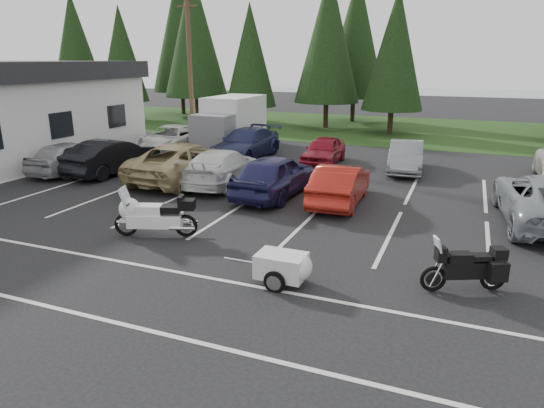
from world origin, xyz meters
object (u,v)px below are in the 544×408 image
(car_near_2, at_px, (186,162))
(car_far_2, at_px, (324,150))
(car_near_1, at_px, (113,156))
(car_near_4, at_px, (275,175))
(car_near_3, at_px, (222,167))
(car_far_1, at_px, (246,144))
(car_near_0, at_px, (70,156))
(touring_motorcycle, at_px, (155,212))
(car_near_5, at_px, (340,184))
(utility_pole, at_px, (190,65))
(cargo_trailer, at_px, (281,269))
(adventure_motorcycle, at_px, (465,264))
(car_far_3, at_px, (406,157))
(box_truck, at_px, (227,123))
(car_far_0, at_px, (171,139))

(car_near_2, distance_m, car_far_2, 7.12)
(car_near_1, bearing_deg, car_near_4, -179.84)
(car_near_3, relative_size, car_far_1, 0.96)
(car_near_0, xyz_separation_m, car_near_2, (5.74, 0.64, 0.08))
(car_near_1, xyz_separation_m, touring_motorcycle, (6.57, -6.18, -0.03))
(car_near_3, relative_size, touring_motorcycle, 1.85)
(car_near_5, xyz_separation_m, car_far_2, (-2.45, 6.38, -0.04))
(car_near_0, relative_size, touring_motorcycle, 1.60)
(car_near_5, bearing_deg, utility_pole, -39.33)
(car_near_3, bearing_deg, cargo_trailer, 120.72)
(car_near_1, relative_size, car_near_3, 0.94)
(adventure_motorcycle, bearing_deg, utility_pole, 113.04)
(car_near_0, distance_m, car_far_1, 8.54)
(car_near_4, bearing_deg, car_near_3, -14.54)
(utility_pole, xyz_separation_m, car_near_1, (0.23, -7.39, -3.92))
(car_far_3, bearing_deg, car_far_1, 174.13)
(utility_pole, relative_size, car_near_0, 2.06)
(box_truck, xyz_separation_m, touring_motorcycle, (4.81, -14.07, -0.70))
(car_near_2, xyz_separation_m, car_far_3, (8.50, 5.32, -0.13))
(touring_motorcycle, xyz_separation_m, adventure_motorcycle, (8.47, -0.36, -0.09))
(car_near_4, distance_m, car_far_3, 7.39)
(car_near_5, bearing_deg, car_near_4, -3.21)
(car_near_2, bearing_deg, cargo_trailer, 135.36)
(car_near_3, bearing_deg, car_near_2, -4.42)
(car_far_0, height_order, cargo_trailer, car_far_0)
(utility_pole, relative_size, car_far_1, 1.71)
(touring_motorcycle, bearing_deg, car_far_0, 101.79)
(car_near_3, distance_m, car_far_3, 8.60)
(car_near_0, bearing_deg, utility_pole, -105.58)
(car_near_5, xyz_separation_m, adventure_motorcycle, (4.30, -5.74, -0.05))
(car_near_2, bearing_deg, car_near_0, 8.54)
(box_truck, distance_m, car_far_0, 3.35)
(car_near_5, relative_size, touring_motorcycle, 1.59)
(car_near_0, distance_m, cargo_trailer, 14.92)
(utility_pole, height_order, car_near_4, utility_pole)
(car_near_0, relative_size, car_near_4, 0.92)
(car_far_0, bearing_deg, cargo_trailer, -53.27)
(car_far_1, height_order, touring_motorcycle, car_far_1)
(car_near_3, relative_size, car_near_5, 1.16)
(utility_pole, relative_size, car_near_3, 1.78)
(car_near_4, xyz_separation_m, touring_motorcycle, (-1.62, -5.41, -0.05))
(car_far_2, bearing_deg, car_near_5, -70.07)
(car_near_3, distance_m, car_near_5, 5.31)
(box_truck, relative_size, car_far_1, 1.07)
(car_far_1, xyz_separation_m, car_far_3, (8.19, -0.07, -0.07))
(car_near_3, relative_size, car_far_2, 1.28)
(car_near_2, height_order, car_near_3, car_near_2)
(utility_pole, height_order, car_near_5, utility_pole)
(box_truck, xyz_separation_m, cargo_trailer, (9.35, -15.62, -1.07))
(car_near_3, bearing_deg, car_near_5, 165.46)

